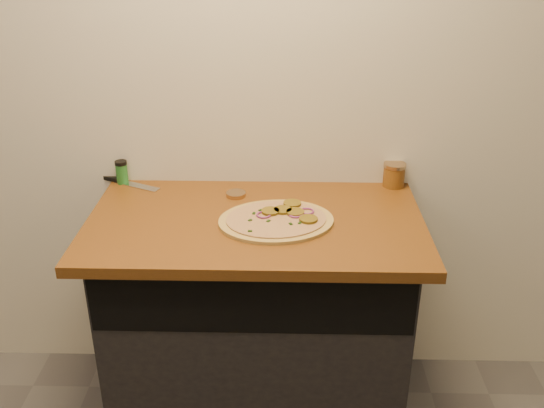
{
  "coord_description": "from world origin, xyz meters",
  "views": [
    {
      "loc": [
        0.11,
        -0.5,
        1.88
      ],
      "look_at": [
        0.06,
        1.44,
        0.95
      ],
      "focal_mm": 40.0,
      "sensor_mm": 36.0,
      "label": 1
    }
  ],
  "objects_px": {
    "spice_shaker": "(122,172)",
    "chefs_knife": "(122,182)",
    "salsa_jar": "(394,175)",
    "pizza": "(277,220)"
  },
  "relations": [
    {
      "from": "salsa_jar",
      "to": "chefs_knife",
      "type": "bearing_deg",
      "value": 179.91
    },
    {
      "from": "chefs_knife",
      "to": "spice_shaker",
      "type": "distance_m",
      "value": 0.04
    },
    {
      "from": "salsa_jar",
      "to": "spice_shaker",
      "type": "xyz_separation_m",
      "value": [
        -1.09,
        -0.0,
        -0.0
      ]
    },
    {
      "from": "salsa_jar",
      "to": "spice_shaker",
      "type": "height_order",
      "value": "salsa_jar"
    },
    {
      "from": "pizza",
      "to": "spice_shaker",
      "type": "xyz_separation_m",
      "value": [
        -0.63,
        0.33,
        0.04
      ]
    },
    {
      "from": "spice_shaker",
      "to": "chefs_knife",
      "type": "bearing_deg",
      "value": 146.01
    },
    {
      "from": "pizza",
      "to": "salsa_jar",
      "type": "relative_size",
      "value": 4.75
    },
    {
      "from": "chefs_knife",
      "to": "salsa_jar",
      "type": "xyz_separation_m",
      "value": [
        1.09,
        -0.0,
        0.04
      ]
    },
    {
      "from": "pizza",
      "to": "spice_shaker",
      "type": "height_order",
      "value": "spice_shaker"
    },
    {
      "from": "spice_shaker",
      "to": "pizza",
      "type": "bearing_deg",
      "value": -27.46
    }
  ]
}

